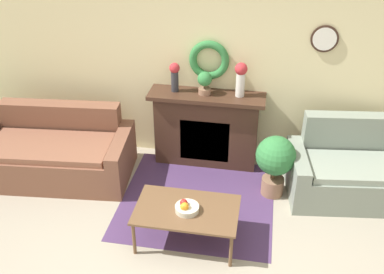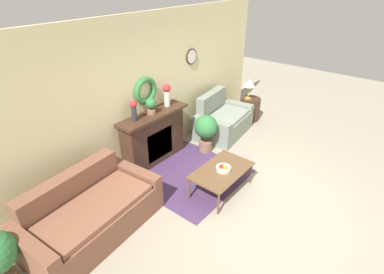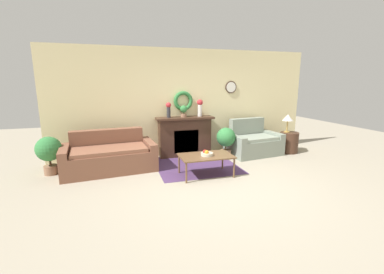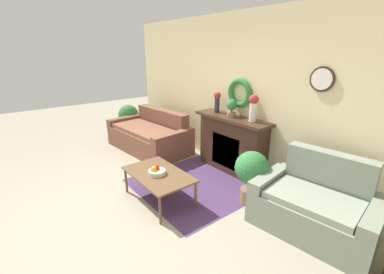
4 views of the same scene
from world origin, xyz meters
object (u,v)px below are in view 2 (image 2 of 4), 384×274
object	(u,v)px
fruit_bowl	(224,168)
side_table_by_loveseat	(250,109)
couch_left	(90,213)
potted_plant_on_mantel	(151,105)
loveseat_right	(222,120)
table_lamp	(249,84)
vase_on_mantel_left	(134,109)
coffee_table	(222,171)
vase_on_mantel_right	(167,93)
fireplace	(154,137)
potted_plant_floor_by_loveseat	(206,129)

from	to	relation	value
fruit_bowl	side_table_by_loveseat	bearing A→B (deg)	20.90
couch_left	potted_plant_on_mantel	world-z (taller)	potted_plant_on_mantel
loveseat_right	table_lamp	size ratio (longest dim) A/B	2.98
fruit_bowl	vase_on_mantel_left	bearing A→B (deg)	105.59
coffee_table	vase_on_mantel_right	size ratio (longest dim) A/B	2.46
fireplace	potted_plant_on_mantel	size ratio (longest dim) A/B	5.00
potted_plant_floor_by_loveseat	fireplace	bearing A→B (deg)	148.22
coffee_table	vase_on_mantel_right	xyz separation A→B (m)	(0.38, 1.54, 0.87)
fireplace	fruit_bowl	distance (m)	1.57
coffee_table	table_lamp	bearing A→B (deg)	21.62
loveseat_right	vase_on_mantel_left	distance (m)	2.38
table_lamp	potted_plant_floor_by_loveseat	xyz separation A→B (m)	(-1.82, -0.09, -0.44)
fireplace	potted_plant_floor_by_loveseat	xyz separation A→B (m)	(0.90, -0.56, -0.02)
potted_plant_floor_by_loveseat	loveseat_right	bearing A→B (deg)	11.28
side_table_by_loveseat	table_lamp	size ratio (longest dim) A/B	1.14
couch_left	table_lamp	xyz separation A→B (m)	(4.58, 0.14, 0.63)
coffee_table	vase_on_mantel_left	bearing A→B (deg)	105.87
vase_on_mantel_left	side_table_by_loveseat	bearing A→B (deg)	-9.26
fireplace	vase_on_mantel_right	xyz separation A→B (m)	(0.41, 0.01, 0.75)
side_table_by_loveseat	table_lamp	bearing A→B (deg)	141.34
couch_left	potted_plant_floor_by_loveseat	xyz separation A→B (m)	(2.76, 0.05, 0.18)
fireplace	fruit_bowl	world-z (taller)	fireplace
couch_left	potted_plant_on_mantel	xyz separation A→B (m)	(1.83, 0.59, 0.87)
fireplace	coffee_table	distance (m)	1.54
side_table_by_loveseat	potted_plant_on_mantel	size ratio (longest dim) A/B	1.88
side_table_by_loveseat	table_lamp	xyz separation A→B (m)	(-0.06, 0.05, 0.66)
potted_plant_floor_by_loveseat	fruit_bowl	bearing A→B (deg)	-130.88
coffee_table	potted_plant_floor_by_loveseat	xyz separation A→B (m)	(0.87, 0.98, 0.10)
side_table_by_loveseat	potted_plant_on_mantel	xyz separation A→B (m)	(-2.81, 0.50, 0.90)
loveseat_right	vase_on_mantel_left	xyz separation A→B (m)	(-2.16, 0.39, 0.92)
side_table_by_loveseat	fireplace	bearing A→B (deg)	169.52
loveseat_right	fruit_bowl	size ratio (longest dim) A/B	5.86
fruit_bowl	vase_on_mantel_right	size ratio (longest dim) A/B	0.57
couch_left	vase_on_mantel_right	distance (m)	2.53
potted_plant_floor_by_loveseat	couch_left	bearing A→B (deg)	-179.02
fruit_bowl	side_table_by_loveseat	xyz separation A→B (m)	(2.75, 1.05, -0.20)
fruit_bowl	vase_on_mantel_left	distance (m)	1.80
coffee_table	vase_on_mantel_left	distance (m)	1.81
side_table_by_loveseat	table_lamp	distance (m)	0.66
fruit_bowl	vase_on_mantel_left	xyz separation A→B (m)	(-0.44, 1.57, 0.76)
fruit_bowl	potted_plant_on_mantel	distance (m)	1.71
side_table_by_loveseat	couch_left	bearing A→B (deg)	-178.88
coffee_table	fireplace	bearing A→B (deg)	91.06
coffee_table	side_table_by_loveseat	distance (m)	2.94
loveseat_right	table_lamp	distance (m)	1.16
table_lamp	vase_on_mantel_left	size ratio (longest dim) A/B	1.30
loveseat_right	table_lamp	xyz separation A→B (m)	(0.97, -0.08, 0.62)
couch_left	vase_on_mantel_left	size ratio (longest dim) A/B	5.31
potted_plant_on_mantel	potted_plant_floor_by_loveseat	bearing A→B (deg)	-30.30
table_lamp	coffee_table	bearing A→B (deg)	-158.38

